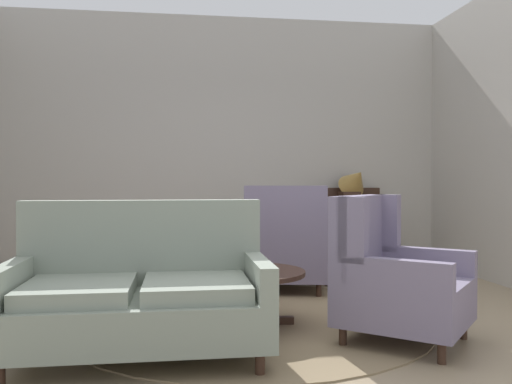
# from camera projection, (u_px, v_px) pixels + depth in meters

# --- Properties ---
(ground) EXTENTS (8.65, 8.65, 0.00)m
(ground) POSITION_uv_depth(u_px,v_px,m) (254.00, 329.00, 4.17)
(ground) COLOR #9E896B
(wall_back) EXTENTS (6.12, 0.08, 3.34)m
(wall_back) POSITION_uv_depth(u_px,v_px,m) (223.00, 142.00, 7.20)
(wall_back) COLOR #BCB7AD
(wall_back) RESTS_ON ground
(baseboard_back) EXTENTS (5.96, 0.03, 0.12)m
(baseboard_back) POSITION_uv_depth(u_px,v_px,m) (223.00, 263.00, 7.17)
(baseboard_back) COLOR #382319
(baseboard_back) RESTS_ON ground
(area_rug) EXTENTS (2.98, 2.98, 0.01)m
(area_rug) POSITION_uv_depth(u_px,v_px,m) (249.00, 319.00, 4.47)
(area_rug) COLOR #847051
(area_rug) RESTS_ON ground
(coffee_table) EXTENTS (0.90, 0.90, 0.44)m
(coffee_table) POSITION_uv_depth(u_px,v_px,m) (249.00, 280.00, 4.27)
(coffee_table) COLOR #382319
(coffee_table) RESTS_ON ground
(porcelain_vase) EXTENTS (0.18, 0.18, 0.36)m
(porcelain_vase) POSITION_uv_depth(u_px,v_px,m) (246.00, 250.00, 4.30)
(porcelain_vase) COLOR beige
(porcelain_vase) RESTS_ON coffee_table
(settee) EXTENTS (1.65, 0.89, 1.01)m
(settee) POSITION_uv_depth(u_px,v_px,m) (140.00, 295.00, 3.49)
(settee) COLOR gray
(settee) RESTS_ON ground
(armchair_back_corner) EXTENTS (1.25, 1.25, 0.96)m
(armchair_back_corner) POSITION_uv_depth(u_px,v_px,m) (127.00, 263.00, 4.81)
(armchair_back_corner) COLOR tan
(armchair_back_corner) RESTS_ON ground
(armchair_near_window) EXTENTS (1.15, 1.15, 1.04)m
(armchair_near_window) POSITION_uv_depth(u_px,v_px,m) (394.00, 280.00, 3.87)
(armchair_near_window) COLOR slate
(armchair_near_window) RESTS_ON ground
(armchair_far_left) EXTENTS (0.98, 1.06, 1.10)m
(armchair_far_left) POSITION_uv_depth(u_px,v_px,m) (286.00, 248.00, 5.62)
(armchair_far_left) COLOR slate
(armchair_far_left) RESTS_ON ground
(side_table) EXTENTS (0.53, 0.53, 0.74)m
(side_table) POSITION_uv_depth(u_px,v_px,m) (339.00, 244.00, 5.96)
(side_table) COLOR #382319
(side_table) RESTS_ON ground
(sideboard) EXTENTS (0.96, 0.36, 1.06)m
(sideboard) POSITION_uv_depth(u_px,v_px,m) (349.00, 230.00, 7.16)
(sideboard) COLOR #382319
(sideboard) RESTS_ON ground
(gramophone) EXTENTS (0.44, 0.53, 0.54)m
(gramophone) POSITION_uv_depth(u_px,v_px,m) (355.00, 182.00, 7.06)
(gramophone) COLOR #382319
(gramophone) RESTS_ON sideboard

